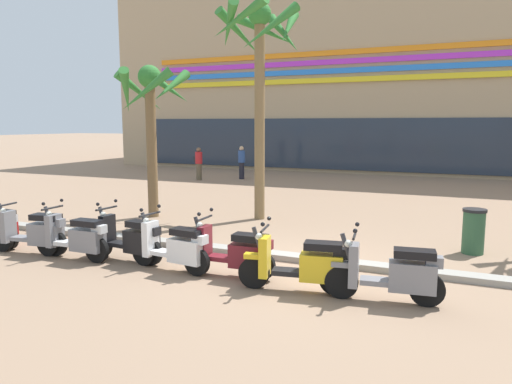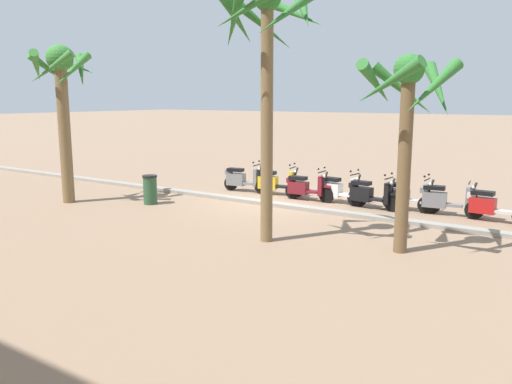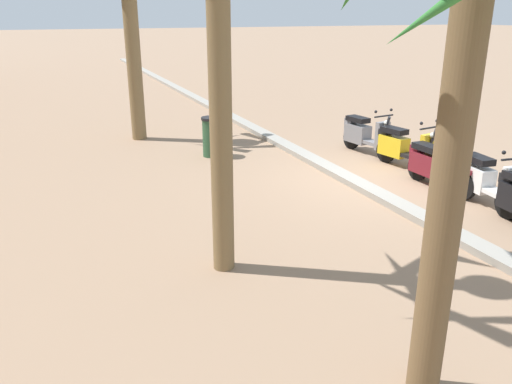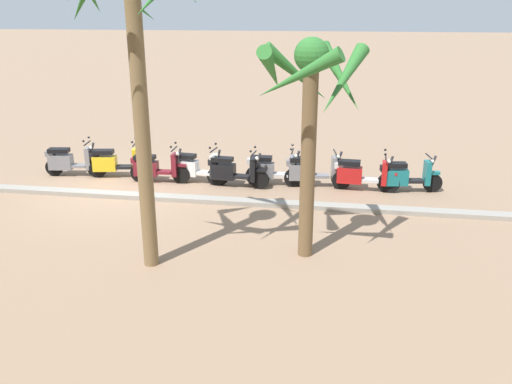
{
  "view_description": "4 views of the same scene",
  "coord_description": "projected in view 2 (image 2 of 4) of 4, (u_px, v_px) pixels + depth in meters",
  "views": [
    {
      "loc": [
        2.75,
        -8.32,
        2.7
      ],
      "look_at": [
        -1.88,
        2.41,
        1.03
      ],
      "focal_mm": 33.53,
      "sensor_mm": 36.0,
      "label": 1
    },
    {
      "loc": [
        -9.07,
        14.35,
        3.43
      ],
      "look_at": [
        -1.65,
        3.29,
        1.0
      ],
      "focal_mm": 36.39,
      "sensor_mm": 36.0,
      "label": 2
    },
    {
      "loc": [
        -8.53,
        6.11,
        3.33
      ],
      "look_at": [
        -2.05,
        3.42,
        0.86
      ],
      "focal_mm": 36.21,
      "sensor_mm": 36.0,
      "label": 3
    },
    {
      "loc": [
        -6.05,
        13.16,
        4.87
      ],
      "look_at": [
        -4.43,
        3.0,
        1.25
      ],
      "focal_mm": 37.21,
      "sensor_mm": 36.0,
      "label": 4
    }
  ],
  "objects": [
    {
      "name": "scooter_maroon_second_in_line",
      "position": [
        306.0,
        187.0,
        17.52
      ],
      "size": [
        1.79,
        0.56,
        1.17
      ],
      "color": "black",
      "rests_on": "ground"
    },
    {
      "name": "palm_tree_mid_walkway",
      "position": [
        267.0,
        42.0,
        11.77
      ],
      "size": [
        2.53,
        2.52,
        5.97
      ],
      "color": "olive",
      "rests_on": "ground"
    },
    {
      "name": "palm_tree_by_mall_entrance",
      "position": [
        407.0,
        105.0,
        11.12
      ],
      "size": [
        2.11,
        2.11,
        4.35
      ],
      "color": "brown",
      "rests_on": "ground"
    },
    {
      "name": "scooter_yellow_gap_after_mid",
      "position": [
        276.0,
        182.0,
        18.48
      ],
      "size": [
        1.84,
        0.65,
        1.17
      ],
      "color": "black",
      "rests_on": "ground"
    },
    {
      "name": "scooter_red_lead_nearest",
      "position": [
        494.0,
        206.0,
        14.46
      ],
      "size": [
        1.86,
        0.56,
        1.17
      ],
      "color": "black",
      "rests_on": "ground"
    },
    {
      "name": "scooter_grey_mid_rear",
      "position": [
        242.0,
        179.0,
        19.17
      ],
      "size": [
        1.78,
        0.6,
        1.17
      ],
      "color": "black",
      "rests_on": "ground"
    },
    {
      "name": "curb_strip",
      "position": [
        262.0,
        203.0,
        16.91
      ],
      "size": [
        60.0,
        0.36,
        0.12
      ],
      "primitive_type": "cube",
      "color": "gray",
      "rests_on": "ground"
    },
    {
      "name": "scooter_black_tail_end",
      "position": [
        370.0,
        194.0,
        16.23
      ],
      "size": [
        1.82,
        0.56,
        1.17
      ],
      "color": "black",
      "rests_on": "ground"
    },
    {
      "name": "palm_tree_near_sign",
      "position": [
        62.0,
        87.0,
        16.61
      ],
      "size": [
        2.17,
        2.25,
        5.1
      ],
      "color": "olive",
      "rests_on": "ground"
    },
    {
      "name": "litter_bin",
      "position": [
        150.0,
        189.0,
        16.89
      ],
      "size": [
        0.48,
        0.48,
        0.95
      ],
      "color": "#2D5638",
      "rests_on": "ground"
    },
    {
      "name": "scooter_grey_mid_centre",
      "position": [
        407.0,
        196.0,
        15.91
      ],
      "size": [
        1.78,
        0.56,
        1.17
      ],
      "color": "black",
      "rests_on": "ground"
    },
    {
      "name": "ground_plane",
      "position": [
        270.0,
        202.0,
        17.3
      ],
      "size": [
        200.0,
        200.0,
        0.0
      ],
      "primitive_type": "plane",
      "color": "#93755B"
    },
    {
      "name": "scooter_white_mid_front",
      "position": [
        339.0,
        190.0,
        17.01
      ],
      "size": [
        1.78,
        0.57,
        1.17
      ],
      "color": "black",
      "rests_on": "ground"
    },
    {
      "name": "scooter_grey_last_in_row",
      "position": [
        445.0,
        200.0,
        15.3
      ],
      "size": [
        1.85,
        0.62,
        1.04
      ],
      "color": "black",
      "rests_on": "ground"
    }
  ]
}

